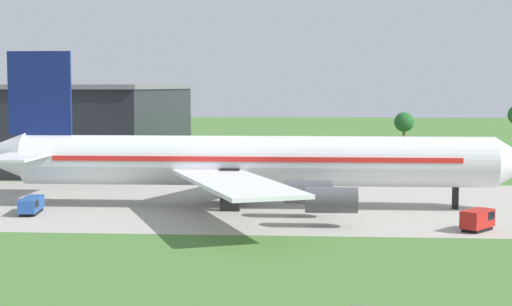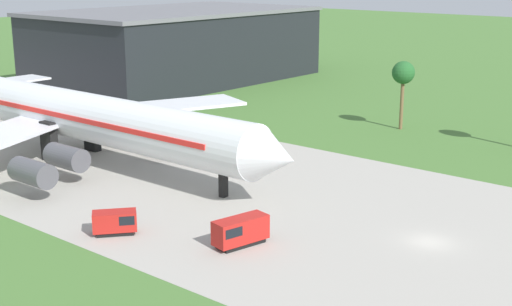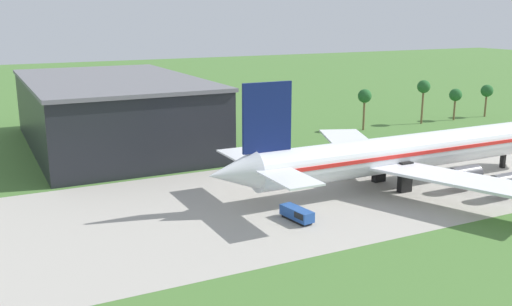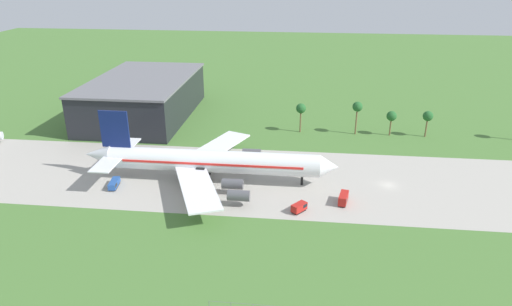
% 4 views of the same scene
% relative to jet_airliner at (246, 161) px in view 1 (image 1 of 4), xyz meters
% --- Properties ---
extents(jet_airliner, '(73.33, 56.12, 20.05)m').
position_rel_jet_airliner_xyz_m(jet_airliner, '(0.00, 0.00, 0.00)').
color(jet_airliner, white).
rests_on(jet_airliner, ground_plane).
extents(baggage_tug, '(4.23, 4.55, 2.29)m').
position_rel_jet_airliner_xyz_m(baggage_tug, '(26.28, -15.17, -4.68)').
color(baggage_tug, black).
rests_on(baggage_tug, ground_plane).
extents(catering_van, '(2.81, 6.22, 1.96)m').
position_rel_jet_airliner_xyz_m(catering_van, '(-25.63, -7.56, -4.84)').
color(catering_van, black).
rests_on(catering_van, ground_plane).
extents(terminal_building, '(36.72, 61.20, 15.84)m').
position_rel_jet_airliner_xyz_m(terminal_building, '(-38.36, 55.71, 2.02)').
color(terminal_building, black).
rests_on(terminal_building, ground_plane).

